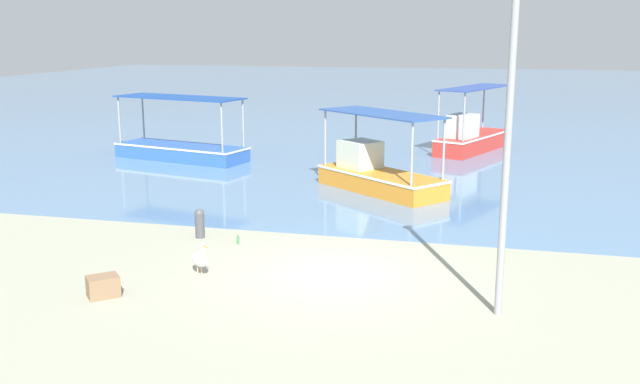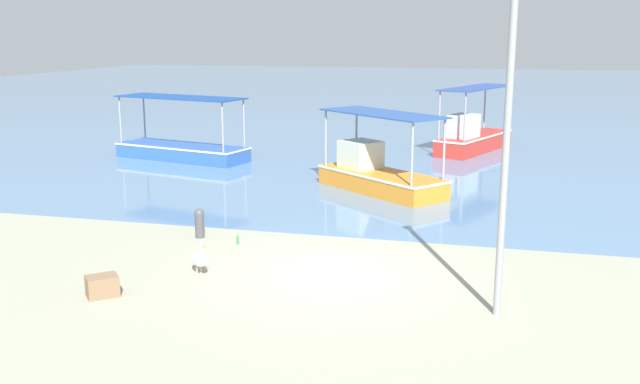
{
  "view_description": "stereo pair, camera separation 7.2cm",
  "coord_description": "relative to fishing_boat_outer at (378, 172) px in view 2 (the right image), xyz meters",
  "views": [
    {
      "loc": [
        3.37,
        -14.91,
        5.38
      ],
      "look_at": [
        -1.49,
        4.63,
        0.82
      ],
      "focal_mm": 40.0,
      "sensor_mm": 36.0,
      "label": 1
    },
    {
      "loc": [
        3.44,
        -14.89,
        5.38
      ],
      "look_at": [
        -1.49,
        4.63,
        0.82
      ],
      "focal_mm": 40.0,
      "sensor_mm": 36.0,
      "label": 2
    }
  ],
  "objects": [
    {
      "name": "fishing_boat_near_left",
      "position": [
        2.82,
        9.13,
        0.06
      ],
      "size": [
        3.38,
        5.5,
        2.91
      ],
      "color": "red",
      "rests_on": "harbor_water"
    },
    {
      "name": "cargo_crate",
      "position": [
        -3.83,
        -11.36,
        -0.41
      ],
      "size": [
        0.78,
        0.77,
        0.44
      ],
      "primitive_type": "cube",
      "rotation": [
        0.0,
        0.0,
        3.87
      ],
      "color": "#866749",
      "rests_on": "ground"
    },
    {
      "name": "glass_bottle",
      "position": [
        -2.42,
        -7.19,
        -0.53
      ],
      "size": [
        0.07,
        0.07,
        0.27
      ],
      "color": "#3F7F4C",
      "rests_on": "ground"
    },
    {
      "name": "ground",
      "position": [
        0.52,
        -8.89,
        -0.63
      ],
      "size": [
        120.0,
        120.0,
        0.0
      ],
      "primitive_type": "plane",
      "color": "#9D9E87"
    },
    {
      "name": "pelican",
      "position": [
        -2.42,
        -9.61,
        -0.26
      ],
      "size": [
        0.69,
        0.59,
        0.8
      ],
      "color": "#E0997A",
      "rests_on": "ground"
    },
    {
      "name": "fishing_boat_center",
      "position": [
        -9.17,
        4.04,
        -0.12
      ],
      "size": [
        6.2,
        3.16,
        2.67
      ],
      "color": "#305FB3",
      "rests_on": "harbor_water"
    },
    {
      "name": "mooring_bollard",
      "position": [
        -3.62,
        -6.85,
        -0.21
      ],
      "size": [
        0.26,
        0.26,
        0.79
      ],
      "color": "#47474C",
      "rests_on": "ground"
    },
    {
      "name": "lamp_post",
      "position": [
        4.11,
        -10.35,
        2.85
      ],
      "size": [
        0.28,
        0.28,
        6.23
      ],
      "color": "gray",
      "rests_on": "ground"
    },
    {
      "name": "fishing_boat_outer",
      "position": [
        0.0,
        0.0,
        0.0
      ],
      "size": [
        4.9,
        4.38,
        2.7
      ],
      "color": "orange",
      "rests_on": "harbor_water"
    },
    {
      "name": "harbor_water",
      "position": [
        0.52,
        39.11,
        -0.63
      ],
      "size": [
        110.0,
        90.0,
        0.0
      ],
      "primitive_type": "cube",
      "color": "#5A7FA4",
      "rests_on": "ground"
    }
  ]
}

